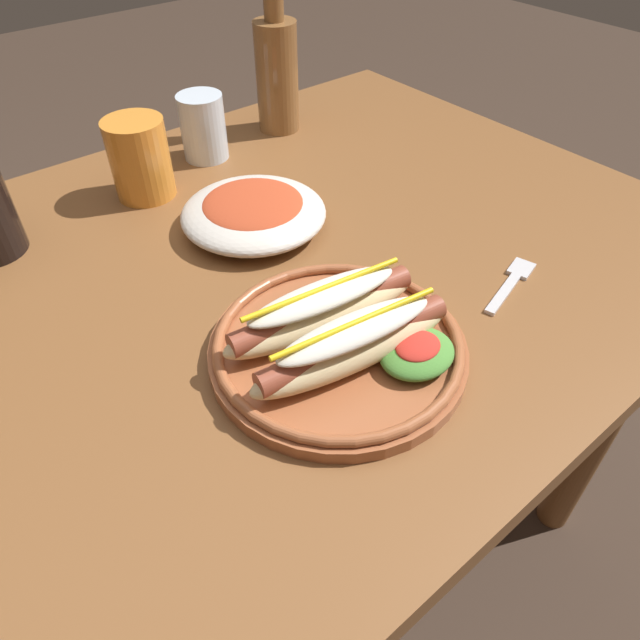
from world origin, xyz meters
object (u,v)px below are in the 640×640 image
Objects in this scene: fork at (512,282)px; side_bowl at (254,211)px; hot_dog_plate at (341,339)px; water_cup at (203,127)px; glass_bottle at (277,71)px; extra_cup at (140,159)px.

side_bowl reaches higher than fork.
hot_dog_plate is 0.50m from water_cup.
glass_bottle reaches higher than hot_dog_plate.
extra_cup is 0.19m from side_bowl.
side_bowl is at bearing 104.12° from fork.
hot_dog_plate is 0.58m from glass_bottle.
extra_cup is at bearing -168.35° from glass_bottle.
hot_dog_plate is 0.27m from side_bowl.
extra_cup reaches higher than side_bowl.
extra_cup is at bearing 112.94° from side_bowl.
side_bowl is at bearing -132.46° from glass_bottle.
hot_dog_plate is at bearing -89.40° from extra_cup.
water_cup is 0.17m from glass_bottle.
side_bowl is (0.07, 0.26, -0.00)m from hot_dog_plate.
fork is at bearing -77.44° from water_cup.
fork is 0.61× the size of side_bowl.
water_cup is (0.13, 0.49, 0.03)m from hot_dog_plate.
hot_dog_plate is at bearing -119.72° from glass_bottle.
water_cup is at bearing 75.60° from side_bowl.
side_bowl is at bearing 75.21° from hot_dog_plate.
fork is at bearing -60.18° from side_bowl.
glass_bottle is at bearing 4.88° from water_cup.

